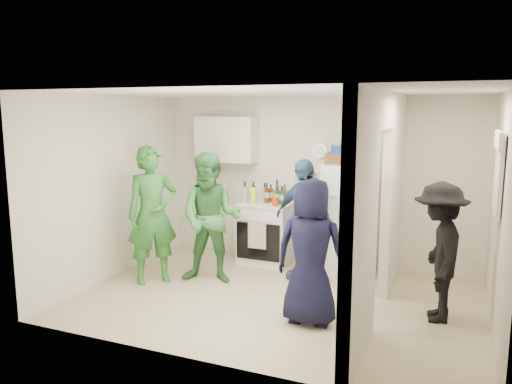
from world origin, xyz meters
TOP-DOWN VIEW (x-y plane):
  - floor at (0.00, 0.00)m, footprint 4.80×4.80m
  - wall_back at (0.00, 1.70)m, footprint 4.80×0.00m
  - wall_front at (0.00, -1.70)m, footprint 4.80×0.00m
  - wall_left at (-2.40, 0.00)m, footprint 0.00×3.40m
  - wall_right at (2.40, 0.00)m, footprint 0.00×3.40m
  - ceiling at (0.00, 0.00)m, footprint 4.80×4.80m
  - partition_pier_back at (1.20, 1.10)m, footprint 0.12×1.20m
  - partition_pier_front at (1.20, -1.10)m, footprint 0.12×1.20m
  - partition_header at (1.20, 0.00)m, footprint 0.12×1.00m
  - stove at (-0.67, 1.37)m, footprint 0.78×0.65m
  - upper_cabinet at (-1.40, 1.52)m, footprint 0.95×0.34m
  - fridge at (0.51, 1.34)m, footprint 0.64×0.62m
  - wicker_basket at (0.41, 1.39)m, footprint 0.35×0.25m
  - blue_bowl at (0.41, 1.39)m, footprint 0.24×0.24m
  - yellow_cup_stack_top at (0.73, 1.24)m, footprint 0.09×0.09m
  - wall_clock at (0.05, 1.68)m, footprint 0.22×0.02m
  - spice_shelf at (0.00, 1.65)m, footprint 0.35×0.08m
  - nook_window at (2.38, 0.20)m, footprint 0.03×0.70m
  - nook_window_frame at (2.36, 0.20)m, footprint 0.04×0.76m
  - nook_valance at (2.34, 0.20)m, footprint 0.04×0.82m
  - yellow_cup_stack_stove at (-0.79, 1.15)m, footprint 0.09×0.09m
  - red_cup at (-0.45, 1.17)m, footprint 0.09×0.09m
  - person_green_left at (-1.76, -0.02)m, footprint 0.78×0.79m
  - person_green_center at (-1.04, 0.29)m, footprint 0.98×0.84m
  - person_denim at (0.07, 0.86)m, footprint 1.05×0.78m
  - person_navy at (0.57, -0.49)m, footprint 0.79×0.53m
  - person_nook at (1.84, 0.13)m, footprint 0.69×1.06m
  - bottle_a at (-0.94, 1.50)m, footprint 0.07×0.07m
  - bottle_b at (-0.84, 1.28)m, footprint 0.06×0.06m
  - bottle_c at (-0.76, 1.53)m, footprint 0.07×0.07m
  - bottle_d at (-0.65, 1.34)m, footprint 0.07×0.07m
  - bottle_e at (-0.58, 1.57)m, footprint 0.07×0.07m
  - bottle_f at (-0.51, 1.40)m, footprint 0.08×0.08m
  - bottle_g at (-0.43, 1.51)m, footprint 0.07×0.07m
  - bottle_h at (-0.96, 1.24)m, footprint 0.08×0.08m
  - bottle_i at (-0.64, 1.48)m, footprint 0.07×0.07m
  - bottle_j at (-0.39, 1.29)m, footprint 0.08×0.08m
  - bottle_k at (-0.91, 1.42)m, footprint 0.06×0.06m

SIDE VIEW (x-z plane):
  - floor at x=0.00m, z-range 0.00..0.00m
  - stove at x=-0.67m, z-range 0.00..0.93m
  - person_nook at x=1.84m, z-range 0.00..1.54m
  - fridge at x=0.51m, z-range 0.00..1.55m
  - person_navy at x=0.57m, z-range 0.00..1.60m
  - person_denim at x=0.07m, z-range 0.00..1.66m
  - person_green_center at x=-1.04m, z-range 0.00..1.75m
  - person_green_left at x=-1.76m, z-range 0.00..1.84m
  - red_cup at x=-0.45m, z-range 0.93..1.05m
  - yellow_cup_stack_stove at x=-0.79m, z-range 0.93..1.18m
  - bottle_k at x=-0.91m, z-range 0.93..1.18m
  - bottle_f at x=-0.51m, z-range 0.93..1.19m
  - bottle_i at x=-0.64m, z-range 0.93..1.19m
  - bottle_g at x=-0.43m, z-range 0.93..1.20m
  - bottle_c at x=-0.76m, z-range 0.93..1.20m
  - bottle_j at x=-0.39m, z-range 0.93..1.20m
  - bottle_b at x=-0.84m, z-range 0.93..1.21m
  - bottle_a at x=-0.94m, z-range 0.93..1.21m
  - bottle_d at x=-0.65m, z-range 0.93..1.23m
  - bottle_h at x=-0.96m, z-range 0.93..1.25m
  - bottle_e at x=-0.58m, z-range 0.93..1.25m
  - wall_back at x=0.00m, z-range -1.15..3.65m
  - wall_front at x=0.00m, z-range -1.15..3.65m
  - wall_left at x=-2.40m, z-range -0.45..2.95m
  - wall_right at x=2.40m, z-range -0.45..2.95m
  - partition_pier_back at x=1.20m, z-range 0.00..2.50m
  - partition_pier_front at x=1.20m, z-range 0.00..2.50m
  - spice_shelf at x=0.00m, z-range 1.34..1.36m
  - wicker_basket at x=0.41m, z-range 1.55..1.70m
  - nook_window at x=2.38m, z-range 1.25..2.05m
  - nook_window_frame at x=2.36m, z-range 1.22..2.08m
  - yellow_cup_stack_top at x=0.73m, z-range 1.55..1.80m
  - wall_clock at x=0.05m, z-range 1.59..1.81m
  - blue_bowl at x=0.41m, z-range 1.70..1.81m
  - upper_cabinet at x=-1.40m, z-range 1.50..2.20m
  - nook_valance at x=2.34m, z-range 1.91..2.09m
  - partition_header at x=1.20m, z-range 2.10..2.50m
  - ceiling at x=0.00m, z-range 2.50..2.50m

